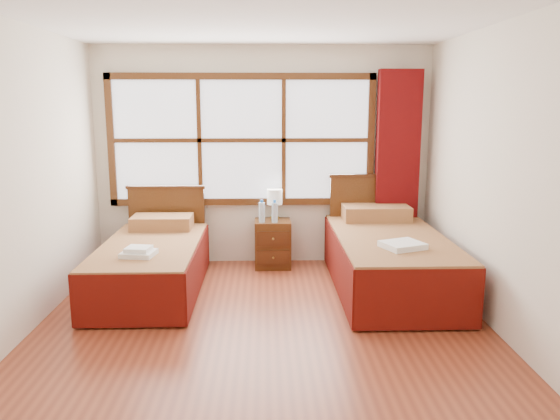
{
  "coord_description": "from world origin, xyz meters",
  "views": [
    {
      "loc": [
        0.02,
        -4.32,
        1.94
      ],
      "look_at": [
        0.16,
        0.7,
        0.95
      ],
      "focal_mm": 35.0,
      "sensor_mm": 36.0,
      "label": 1
    }
  ],
  "objects": [
    {
      "name": "floor",
      "position": [
        0.0,
        0.0,
        0.0
      ],
      "size": [
        4.5,
        4.5,
        0.0
      ],
      "primitive_type": "plane",
      "color": "brown",
      "rests_on": "ground"
    },
    {
      "name": "ceiling",
      "position": [
        0.0,
        0.0,
        2.6
      ],
      "size": [
        4.5,
        4.5,
        0.0
      ],
      "primitive_type": "plane",
      "rotation": [
        3.14,
        0.0,
        0.0
      ],
      "color": "white",
      "rests_on": "wall_back"
    },
    {
      "name": "wall_back",
      "position": [
        0.0,
        2.25,
        1.3
      ],
      "size": [
        4.0,
        0.0,
        4.0
      ],
      "primitive_type": "plane",
      "rotation": [
        1.57,
        0.0,
        0.0
      ],
      "color": "silver",
      "rests_on": "floor"
    },
    {
      "name": "wall_left",
      "position": [
        -2.0,
        0.0,
        1.3
      ],
      "size": [
        0.0,
        4.5,
        4.5
      ],
      "primitive_type": "plane",
      "rotation": [
        1.57,
        0.0,
        1.57
      ],
      "color": "silver",
      "rests_on": "floor"
    },
    {
      "name": "wall_right",
      "position": [
        2.0,
        0.0,
        1.3
      ],
      "size": [
        0.0,
        4.5,
        4.5
      ],
      "primitive_type": "plane",
      "rotation": [
        1.57,
        0.0,
        -1.57
      ],
      "color": "silver",
      "rests_on": "floor"
    },
    {
      "name": "window",
      "position": [
        -0.25,
        2.21,
        1.5
      ],
      "size": [
        3.16,
        0.06,
        1.56
      ],
      "color": "white",
      "rests_on": "wall_back"
    },
    {
      "name": "curtain",
      "position": [
        1.6,
        2.11,
        1.17
      ],
      "size": [
        0.5,
        0.16,
        2.3
      ],
      "primitive_type": "cube",
      "color": "#61090A",
      "rests_on": "wall_back"
    },
    {
      "name": "bed_left",
      "position": [
        -1.16,
        1.2,
        0.3
      ],
      "size": [
        1.0,
        2.02,
        0.97
      ],
      "color": "#41210D",
      "rests_on": "floor"
    },
    {
      "name": "bed_right",
      "position": [
        1.32,
        1.2,
        0.33
      ],
      "size": [
        1.13,
        2.18,
        1.1
      ],
      "color": "#41210D",
      "rests_on": "floor"
    },
    {
      "name": "nightstand",
      "position": [
        0.11,
        1.99,
        0.28
      ],
      "size": [
        0.43,
        0.42,
        0.57
      ],
      "color": "#4D2911",
      "rests_on": "floor"
    },
    {
      "name": "towels_left",
      "position": [
        -1.17,
        0.68,
        0.56
      ],
      "size": [
        0.33,
        0.3,
        0.09
      ],
      "rotation": [
        0.0,
        0.0,
        -0.15
      ],
      "color": "white",
      "rests_on": "bed_left"
    },
    {
      "name": "towels_right",
      "position": [
        1.32,
        0.64,
        0.61
      ],
      "size": [
        0.45,
        0.43,
        0.06
      ],
      "rotation": [
        0.0,
        0.0,
        0.39
      ],
      "color": "white",
      "rests_on": "bed_right"
    },
    {
      "name": "lamp",
      "position": [
        0.14,
        2.12,
        0.82
      ],
      "size": [
        0.18,
        0.18,
        0.36
      ],
      "color": "gold",
      "rests_on": "nightstand"
    },
    {
      "name": "bottle_near",
      "position": [
        -0.02,
        1.91,
        0.69
      ],
      "size": [
        0.07,
        0.07,
        0.27
      ],
      "color": "silver",
      "rests_on": "nightstand"
    },
    {
      "name": "bottle_far",
      "position": [
        0.13,
        1.9,
        0.69
      ],
      "size": [
        0.07,
        0.07,
        0.26
      ],
      "color": "silver",
      "rests_on": "nightstand"
    }
  ]
}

